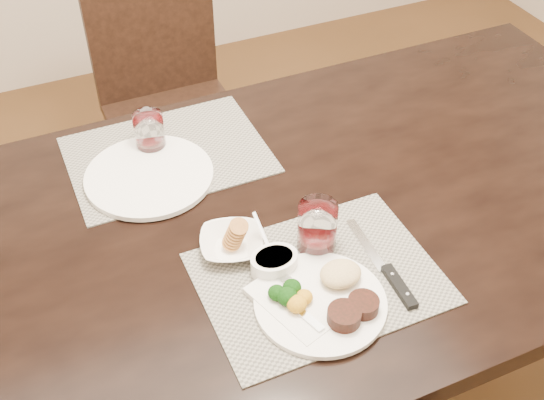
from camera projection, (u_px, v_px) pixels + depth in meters
name	position (u px, v px, depth m)	size (l,w,h in m)	color
dining_table	(284.00, 240.00, 1.53)	(2.00, 1.00, 0.75)	black
chair_far	(167.00, 92.00, 2.27)	(0.42, 0.42, 0.90)	black
placemat_near	(319.00, 278.00, 1.33)	(0.46, 0.34, 0.00)	gray
placemat_far	(168.00, 155.00, 1.62)	(0.46, 0.34, 0.00)	gray
dinner_plate	(327.00, 299.00, 1.27)	(0.25, 0.25, 0.04)	white
napkin_fork	(293.00, 304.00, 1.27)	(0.15, 0.20, 0.02)	white
steak_knife	(391.00, 276.00, 1.33)	(0.03, 0.26, 0.01)	silver
cracker_bowl	(232.00, 243.00, 1.38)	(0.16, 0.16, 0.06)	white
sauce_ramekin	(274.00, 262.00, 1.33)	(0.10, 0.14, 0.08)	white
wine_glass_near	(317.00, 229.00, 1.36)	(0.08, 0.08, 0.11)	silver
far_plate	(149.00, 176.00, 1.55)	(0.29, 0.29, 0.01)	white
wine_glass_far	(150.00, 134.00, 1.61)	(0.07, 0.07, 0.10)	silver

